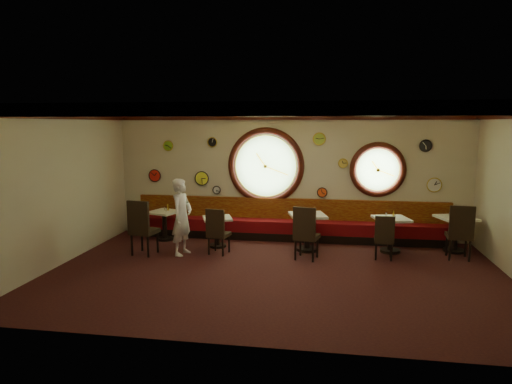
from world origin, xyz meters
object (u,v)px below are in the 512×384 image
object	(u,v)px
condiment_d_salt	(386,215)
chair_e	(460,229)
table_e	(455,230)
condiment_e_bottle	(457,212)
condiment_b_bottle	(223,213)
table_d	(391,230)
condiment_a_pepper	(166,209)
condiment_c_salt	(305,212)
condiment_e_pepper	(456,215)
chair_d	(384,235)
table_b	(217,228)
condiment_e_salt	(449,214)
condiment_d_pepper	(395,216)
chair_c	(306,230)
chair_b	(217,228)
condiment_a_salt	(164,209)
condiment_d_bottle	(393,214)
condiment_c_pepper	(311,212)
table_c	(307,228)
condiment_b_salt	(213,215)
condiment_b_pepper	(218,215)
table_a	(164,222)
chair_a	(141,224)
condiment_a_bottle	(168,207)
condiment_c_bottle	(314,210)
waiter	(182,217)

from	to	relation	value
condiment_d_salt	chair_e	bearing A→B (deg)	-16.05
table_e	condiment_e_bottle	distance (m)	0.42
chair_e	condiment_b_bottle	bearing A→B (deg)	-179.65
table_d	condiment_a_pepper	xyz separation A→B (m)	(-5.45, 0.23, 0.28)
condiment_c_salt	condiment_e_pepper	world-z (taller)	condiment_c_salt
chair_d	table_b	bearing A→B (deg)	177.86
condiment_e_salt	condiment_e_pepper	size ratio (longest dim) A/B	0.99
condiment_d_salt	condiment_d_pepper	distance (m)	0.20
chair_c	chair_e	size ratio (longest dim) A/B	0.98
table_b	chair_b	distance (m)	0.68
condiment_a_salt	condiment_d_bottle	xyz separation A→B (m)	(5.60, -0.30, 0.09)
condiment_c_salt	condiment_c_pepper	world-z (taller)	condiment_c_pepper
table_c	condiment_b_bottle	size ratio (longest dim) A/B	6.08
table_d	chair_e	world-z (taller)	chair_e
table_b	condiment_b_bottle	distance (m)	0.38
condiment_b_salt	condiment_b_pepper	xyz separation A→B (m)	(0.12, 0.01, 0.01)
condiment_c_salt	condiment_d_pepper	distance (m)	2.03
chair_c	condiment_e_pepper	xyz separation A→B (m)	(3.33, 1.10, 0.20)
table_a	chair_d	size ratio (longest dim) A/B	1.40
chair_a	chair_c	distance (m)	3.64
table_c	table_e	size ratio (longest dim) A/B	1.02
table_a	condiment_a_salt	xyz separation A→B (m)	(-0.03, 0.11, 0.32)
chair_a	condiment_b_salt	distance (m)	1.69
table_e	condiment_a_salt	distance (m)	7.02
condiment_b_pepper	condiment_a_bottle	xyz separation A→B (m)	(-1.43, 0.53, 0.05)
condiment_c_salt	condiment_d_salt	bearing A→B (deg)	5.03
table_b	condiment_e_salt	size ratio (longest dim) A/B	9.06
chair_b	chair_d	size ratio (longest dim) A/B	1.07
condiment_b_salt	condiment_c_salt	size ratio (longest dim) A/B	1.16
condiment_c_salt	condiment_e_bottle	bearing A→B (deg)	8.79
chair_d	condiment_e_pepper	distance (m)	1.87
condiment_c_salt	condiment_a_pepper	world-z (taller)	condiment_c_salt
chair_e	chair_d	bearing A→B (deg)	-167.39
chair_c	table_e	bearing A→B (deg)	32.23
table_a	condiment_c_salt	size ratio (longest dim) A/B	9.90
condiment_a_pepper	condiment_c_pepper	distance (m)	3.68
table_e	condiment_a_salt	size ratio (longest dim) A/B	10.60
condiment_a_pepper	condiment_c_salt	bearing A→B (deg)	-5.80
table_a	condiment_d_pepper	world-z (taller)	condiment_d_pepper
chair_b	condiment_d_salt	distance (m)	3.87
chair_e	condiment_b_pepper	distance (m)	5.42
chair_e	chair_b	bearing A→B (deg)	-171.34
condiment_e_pepper	condiment_c_pepper	bearing A→B (deg)	-172.59
condiment_c_bottle	condiment_d_bottle	world-z (taller)	condiment_c_bottle
condiment_e_salt	condiment_e_bottle	distance (m)	0.21
condiment_b_pepper	waiter	size ratio (longest dim) A/B	0.07
chair_b	condiment_a_pepper	distance (m)	1.90
condiment_b_bottle	condiment_c_salt	bearing A→B (deg)	-1.95
table_b	table_c	world-z (taller)	table_c
chair_d	waiter	bearing A→B (deg)	-171.66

